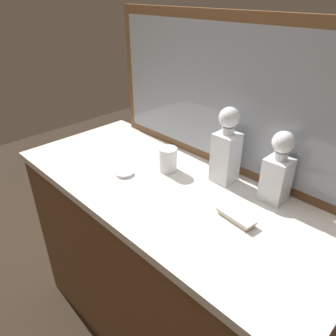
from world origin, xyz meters
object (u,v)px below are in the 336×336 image
Objects in this scene: crystal_decanter_far_left at (277,174)px; silver_brush_far_left at (236,217)px; crystal_tumbler_far_left at (168,160)px; crystal_decanter_left at (226,153)px; porcelain_dish at (124,173)px.

crystal_decanter_far_left is 1.91× the size of silver_brush_far_left.
crystal_decanter_left is at bearing 26.15° from crystal_tumbler_far_left.
silver_brush_far_left is at bearing -10.39° from crystal_tumbler_far_left.
silver_brush_far_left is 1.87× the size of porcelain_dish.
crystal_decanter_far_left reaches higher than silver_brush_far_left.
crystal_decanter_far_left is 0.23m from silver_brush_far_left.
crystal_decanter_left is 0.28m from silver_brush_far_left.
crystal_decanter_left is at bearing -174.18° from crystal_decanter_far_left.
porcelain_dish is at bearing -170.84° from silver_brush_far_left.
crystal_tumbler_far_left is (-0.43, -0.13, -0.06)m from crystal_decanter_far_left.
crystal_tumbler_far_left is 1.38× the size of porcelain_dish.
crystal_decanter_left is 4.07× the size of porcelain_dish.
crystal_decanter_far_left is 0.88× the size of crystal_decanter_left.
crystal_tumbler_far_left is 0.74× the size of silver_brush_far_left.
silver_brush_far_left is (0.40, -0.07, -0.04)m from crystal_tumbler_far_left.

